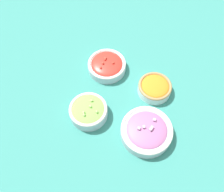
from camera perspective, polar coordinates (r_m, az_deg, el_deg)
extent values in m
plane|color=#337F75|center=(1.03, 0.00, -0.84)|extent=(3.00, 3.00, 0.00)
cylinder|color=#B2C1CC|center=(0.98, -5.37, -3.62)|extent=(0.15, 0.15, 0.05)
torus|color=silver|center=(0.96, -5.49, -2.98)|extent=(0.15, 0.15, 0.01)
ellipsoid|color=#7ABC4C|center=(0.96, -5.49, -2.98)|extent=(0.13, 0.13, 0.02)
ellipsoid|color=#99D166|center=(0.94, -3.52, -3.58)|extent=(0.01, 0.01, 0.01)
ellipsoid|color=#99D166|center=(0.95, -4.99, -2.36)|extent=(0.01, 0.01, 0.01)
ellipsoid|color=#99D166|center=(0.93, -6.43, -4.27)|extent=(0.01, 0.01, 0.01)
ellipsoid|color=#99D166|center=(0.96, -4.70, -1.04)|extent=(0.01, 0.01, 0.01)
ellipsoid|color=#99D166|center=(0.94, -6.51, -3.74)|extent=(0.01, 0.01, 0.01)
cylinder|color=#B2C1CC|center=(1.10, -1.16, 6.79)|extent=(0.17, 0.17, 0.04)
torus|color=silver|center=(1.08, -1.18, 7.38)|extent=(0.17, 0.17, 0.01)
ellipsoid|color=red|center=(1.08, -1.18, 7.38)|extent=(0.14, 0.14, 0.03)
ellipsoid|color=red|center=(1.06, -2.12, 7.55)|extent=(0.01, 0.01, 0.01)
ellipsoid|color=red|center=(1.08, -1.59, 8.44)|extent=(0.01, 0.01, 0.01)
ellipsoid|color=red|center=(1.05, -2.65, 6.57)|extent=(0.01, 0.01, 0.01)
ellipsoid|color=red|center=(1.08, -1.52, 8.72)|extent=(0.01, 0.01, 0.01)
ellipsoid|color=red|center=(1.06, 0.28, 7.65)|extent=(0.01, 0.01, 0.01)
cylinder|color=white|center=(1.05, 9.68, 1.70)|extent=(0.14, 0.14, 0.04)
torus|color=#997A4C|center=(1.03, 9.84, 2.28)|extent=(0.14, 0.14, 0.01)
ellipsoid|color=orange|center=(1.03, 9.84, 2.28)|extent=(0.11, 0.11, 0.02)
cylinder|color=#B2C1CC|center=(0.95, 7.83, -8.10)|extent=(0.19, 0.19, 0.04)
torus|color=silver|center=(0.93, 7.98, -7.60)|extent=(0.19, 0.19, 0.01)
ellipsoid|color=#9E5B8E|center=(0.93, 7.98, -7.60)|extent=(0.15, 0.15, 0.03)
cube|color=#C699C1|center=(0.91, 6.16, -7.37)|extent=(0.01, 0.01, 0.01)
cube|color=#C699C1|center=(0.93, 9.64, -5.40)|extent=(0.01, 0.01, 0.01)
cube|color=#C699C1|center=(0.91, 8.80, -7.55)|extent=(0.01, 0.01, 0.01)
cube|color=#C699C1|center=(0.91, 7.28, -7.02)|extent=(0.01, 0.01, 0.01)
cube|color=#C699C1|center=(0.92, 9.09, -7.11)|extent=(0.01, 0.01, 0.01)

